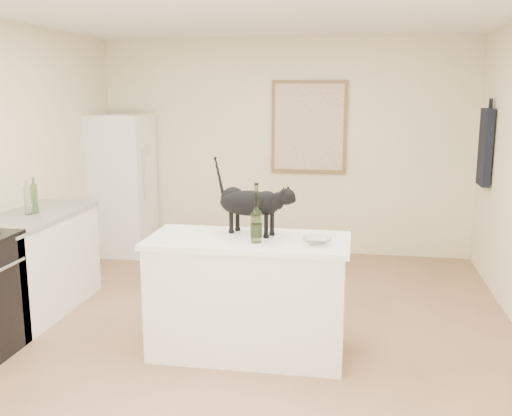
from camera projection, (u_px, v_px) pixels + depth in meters
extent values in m
plane|color=#A27656|center=(241.00, 340.00, 4.72)|extent=(5.50, 5.50, 0.00)
plane|color=white|center=(239.00, 2.00, 4.21)|extent=(5.50, 5.50, 0.00)
plane|color=#F7E5BF|center=(284.00, 147.00, 7.12)|extent=(4.50, 0.00, 4.50)
plane|color=#F7E5BF|center=(66.00, 311.00, 1.81)|extent=(4.50, 0.00, 4.50)
cube|color=white|center=(248.00, 298.00, 4.43)|extent=(1.44, 0.67, 0.86)
cube|color=white|center=(248.00, 241.00, 4.34)|extent=(1.50, 0.70, 0.04)
cube|color=white|center=(34.00, 266.00, 5.25)|extent=(0.60, 1.40, 0.86)
cube|color=gray|center=(31.00, 217.00, 5.16)|extent=(0.62, 1.44, 0.04)
cube|color=white|center=(122.00, 185.00, 7.15)|extent=(0.68, 0.68, 1.70)
cube|color=brown|center=(309.00, 127.00, 7.00)|extent=(0.90, 0.03, 1.10)
cube|color=beige|center=(309.00, 127.00, 6.98)|extent=(0.82, 0.00, 1.02)
cube|color=black|center=(485.00, 147.00, 6.06)|extent=(0.08, 0.34, 0.80)
cylinder|color=#355C24|center=(256.00, 216.00, 4.18)|extent=(0.10, 0.10, 0.38)
imported|color=silver|center=(317.00, 241.00, 4.15)|extent=(0.23, 0.23, 0.05)
cube|color=beige|center=(147.00, 149.00, 7.00)|extent=(0.02, 0.12, 0.15)
cylinder|color=#A5B0A2|center=(28.00, 201.00, 5.14)|extent=(0.06, 0.06, 0.25)
cylinder|color=#1A501F|center=(35.00, 199.00, 5.20)|extent=(0.06, 0.06, 0.26)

